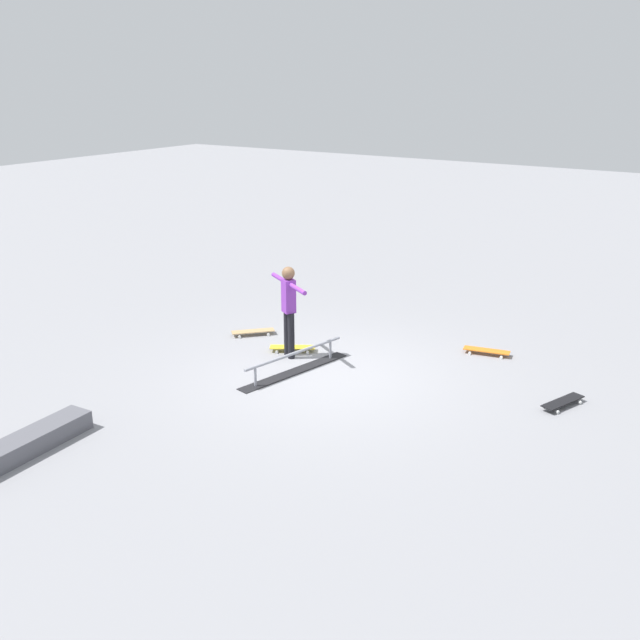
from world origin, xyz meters
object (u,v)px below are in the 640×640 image
object	(u,v)px
grind_rail	(295,363)
skater_main	(289,305)
skateboard_main	(292,347)
loose_skateboard_natural	(253,331)
skate_ledge	(16,449)
loose_skateboard_orange	(487,351)
loose_skateboard_black	(563,402)

from	to	relation	value
grind_rail	skater_main	size ratio (longest dim) A/B	1.40
skater_main	skateboard_main	bearing A→B (deg)	143.46
loose_skateboard_natural	skate_ledge	bearing A→B (deg)	-133.22
skate_ledge	loose_skateboard_orange	xyz separation A→B (m)	(-6.75, 3.75, -0.05)
loose_skateboard_natural	loose_skateboard_black	size ratio (longest dim) A/B	0.88
loose_skateboard_orange	skateboard_main	bearing A→B (deg)	-161.42
skater_main	skateboard_main	distance (m)	0.90
loose_skateboard_black	skate_ledge	bearing A→B (deg)	154.96
loose_skateboard_natural	skateboard_main	bearing A→B (deg)	-61.25
skateboard_main	loose_skateboard_orange	distance (m)	3.42
loose_skateboard_black	skateboard_main	bearing A→B (deg)	114.55
skateboard_main	loose_skateboard_natural	size ratio (longest dim) A/B	1.10
skate_ledge	skater_main	distance (m)	4.95
grind_rail	skate_ledge	bearing A→B (deg)	-5.36
grind_rail	loose_skateboard_black	bearing A→B (deg)	117.25
skater_main	skateboard_main	xyz separation A→B (m)	(-0.23, -0.10, -0.87)
skater_main	loose_skateboard_orange	distance (m)	3.57
skate_ledge	skateboard_main	xyz separation A→B (m)	(-5.03, 0.80, -0.05)
loose_skateboard_natural	loose_skateboard_black	distance (m)	5.76
skater_main	loose_skateboard_natural	world-z (taller)	skater_main
loose_skateboard_natural	grind_rail	bearing A→B (deg)	-78.40
skateboard_main	loose_skateboard_black	world-z (taller)	same
grind_rail	loose_skateboard_natural	bearing A→B (deg)	-109.47
skate_ledge	loose_skateboard_natural	world-z (taller)	skate_ledge
skate_ledge	grind_rail	bearing A→B (deg)	162.31
grind_rail	skateboard_main	xyz separation A→B (m)	(-0.75, -0.57, -0.08)
grind_rail	loose_skateboard_natural	distance (m)	1.98
skateboard_main	loose_skateboard_black	xyz separation A→B (m)	(-0.34, 4.65, 0.00)
skater_main	loose_skateboard_natural	size ratio (longest dim) A/B	2.25
grind_rail	skateboard_main	size ratio (longest dim) A/B	2.87
skater_main	skate_ledge	bearing A→B (deg)	-69.94
skateboard_main	loose_skateboard_black	distance (m)	4.67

